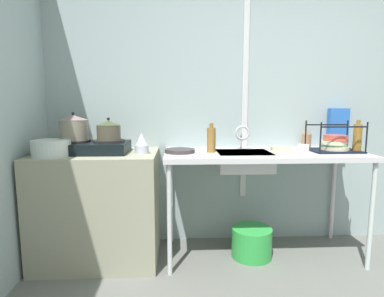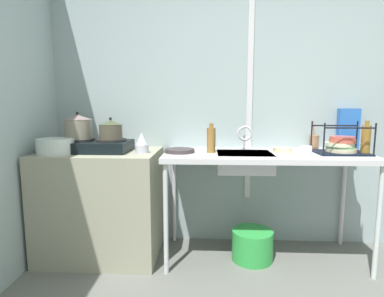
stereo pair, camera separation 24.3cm
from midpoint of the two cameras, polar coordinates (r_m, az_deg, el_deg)
name	(u,v)px [view 1 (the left image)]	position (r m, az deg, el deg)	size (l,w,h in m)	color
wall_back	(259,91)	(2.91, 10.05, 10.55)	(4.62, 0.10, 2.80)	#93A5A5
wall_metal_strip	(246,74)	(2.83, 7.45, 13.52)	(0.05, 0.01, 2.24)	silver
counter_concrete	(99,206)	(2.70, -19.43, -10.13)	(0.95, 0.66, 0.89)	gray
counter_sink	(263,159)	(2.56, 10.45, -1.95)	(1.61, 0.66, 0.89)	silver
stove	(92,147)	(2.60, -20.66, 0.27)	(0.57, 0.38, 0.10)	black
pot_on_left_burner	(74,127)	(2.63, -23.64, 3.59)	(0.22, 0.22, 0.22)	gray
pot_on_right_burner	(109,130)	(2.55, -17.89, 3.26)	(0.19, 0.19, 0.18)	#4A4435
pot_beside_stove	(51,148)	(2.55, -27.18, 0.05)	(0.28, 0.28, 0.12)	silver
percolator	(142,143)	(2.45, -12.16, 0.91)	(0.11, 0.11, 0.16)	#B7B9CB
sink_basin	(244,161)	(2.51, 6.85, -2.32)	(0.43, 0.37, 0.15)	silver
faucet	(242,134)	(2.66, 6.74, 2.65)	(0.13, 0.07, 0.21)	silver
frying_pan	(180,151)	(2.46, -5.09, -0.44)	(0.24, 0.24, 0.03)	#392F32
dish_rack	(334,144)	(2.73, 22.66, 0.76)	(0.39, 0.30, 0.25)	black
cup_by_rack	(303,149)	(2.53, 17.41, -0.09)	(0.09, 0.09, 0.07)	white
small_bowl_on_drainboard	(279,149)	(2.62, 13.43, -0.05)	(0.15, 0.15, 0.04)	beige
bottle_by_sink	(211,140)	(2.46, 0.78, 1.66)	(0.07, 0.07, 0.24)	olive
bottle_by_rack	(357,138)	(2.76, 26.22, 1.80)	(0.07, 0.07, 0.26)	olive
cereal_box	(338,128)	(3.05, 23.44, 3.56)	(0.17, 0.08, 0.35)	blue
utensil_jar	(307,140)	(2.94, 18.33, 1.44)	(0.08, 0.09, 0.24)	#906748
bucket_on_floor	(252,242)	(2.71, 8.42, -16.92)	(0.33, 0.33, 0.25)	green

